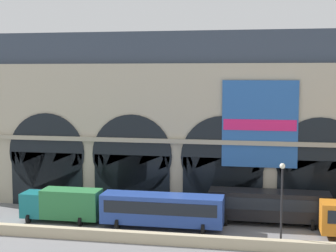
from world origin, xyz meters
name	(u,v)px	position (x,y,z in m)	size (l,w,h in m)	color
ground_plane	(167,226)	(0.00, 0.00, 0.00)	(200.00, 200.00, 0.00)	slate
quay_parapet_wall	(156,238)	(0.00, -5.03, 0.46)	(90.00, 0.70, 0.92)	#BCAD8C
station_building	(181,122)	(0.04, 7.63, 8.83)	(48.01, 5.69, 18.14)	#B2A891
box_truck_midwest	(62,204)	(-9.96, -0.45, 1.70)	(7.50, 2.91, 3.12)	#19727A
bus_center	(162,209)	(-0.31, -0.88, 1.78)	(11.00, 3.25, 3.10)	#28479E
bus_mideast	(269,205)	(9.12, 2.36, 1.78)	(11.00, 3.25, 3.10)	black
street_lamp_quayside	(282,194)	(10.05, -4.23, 4.41)	(0.44, 0.44, 6.90)	black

